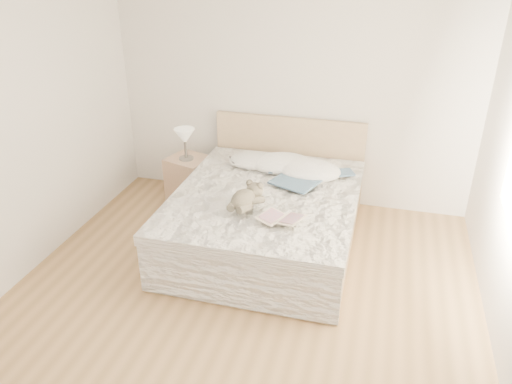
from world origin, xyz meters
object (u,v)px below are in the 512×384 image
nightstand (190,181)px  photo_book (244,162)px  childrens_book (281,219)px  teddy_bear (243,206)px  table_lamp (185,138)px  bed (268,215)px

nightstand → photo_book: photo_book is taller
childrens_book → teddy_bear: size_ratio=1.00×
table_lamp → photo_book: 0.73m
bed → table_lamp: (-1.08, 0.56, 0.51)m
photo_book → childrens_book: (0.65, -1.08, 0.00)m
teddy_bear → bed: bearing=91.1°
nightstand → table_lamp: 0.54m
bed → photo_book: bed is taller
bed → nightstand: bed is taller
bed → childrens_book: (0.26, -0.59, 0.32)m
teddy_bear → photo_book: bearing=118.8°
teddy_bear → childrens_book: bearing=-2.0°
bed → nightstand: size_ratio=3.83×
table_lamp → childrens_book: table_lamp is taller
photo_book → table_lamp: bearing=144.6°
bed → table_lamp: bearing=152.7°
nightstand → childrens_book: 1.81m
bed → childrens_book: size_ratio=5.97×
photo_book → childrens_book: size_ratio=0.95×
table_lamp → teddy_bear: table_lamp is taller
bed → teddy_bear: bearing=-101.8°
nightstand → table_lamp: (-0.02, -0.03, 0.53)m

